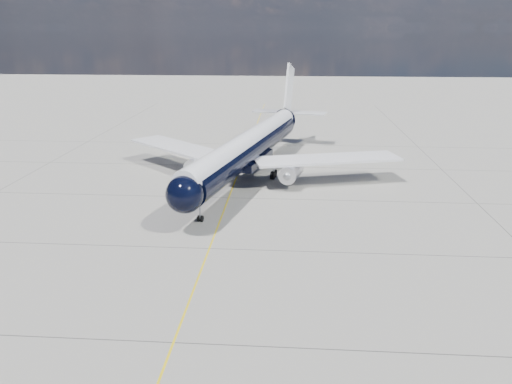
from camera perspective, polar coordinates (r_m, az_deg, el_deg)
ground at (r=66.54m, az=-2.61°, el=0.73°), size 320.00×320.00×0.00m
taxiway_centerline at (r=61.83m, az=-3.14°, el=-0.66°), size 0.16×160.00×0.01m
main_airliner at (r=69.48m, az=-0.57°, el=5.31°), size 39.82×49.19×14.37m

